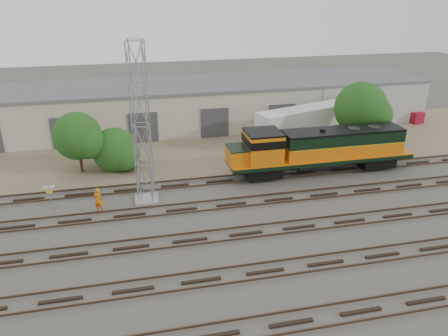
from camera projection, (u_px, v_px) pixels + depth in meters
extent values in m
plane|color=#47423A|center=(236.00, 214.00, 33.62)|extent=(140.00, 140.00, 0.00)
cube|color=#726047|center=(202.00, 147.00, 47.06)|extent=(80.00, 16.00, 0.02)
cube|color=black|center=(291.00, 323.00, 22.84)|extent=(80.00, 2.40, 0.14)
cube|color=#4C3828|center=(297.00, 331.00, 22.11)|extent=(80.00, 0.08, 0.14)
cube|color=#4C3828|center=(286.00, 311.00, 23.46)|extent=(80.00, 0.08, 0.14)
cube|color=black|center=(265.00, 272.00, 26.87)|extent=(80.00, 2.40, 0.14)
cube|color=#4C3828|center=(269.00, 277.00, 26.14)|extent=(80.00, 0.08, 0.14)
cube|color=#4C3828|center=(262.00, 263.00, 27.49)|extent=(80.00, 0.08, 0.14)
cube|color=black|center=(246.00, 234.00, 30.90)|extent=(80.00, 2.40, 0.14)
cube|color=#4C3828|center=(249.00, 238.00, 30.18)|extent=(80.00, 0.08, 0.14)
cube|color=#4C3828|center=(243.00, 227.00, 31.52)|extent=(80.00, 0.08, 0.14)
cube|color=black|center=(231.00, 204.00, 34.94)|extent=(80.00, 2.40, 0.14)
cube|color=#4C3828|center=(233.00, 207.00, 34.21)|extent=(80.00, 0.08, 0.14)
cube|color=#4C3828|center=(229.00, 199.00, 35.55)|extent=(80.00, 0.08, 0.14)
cube|color=black|center=(220.00, 181.00, 38.97)|extent=(80.00, 2.40, 0.14)
cube|color=#4C3828|center=(221.00, 183.00, 38.24)|extent=(80.00, 0.08, 0.14)
cube|color=#4C3828|center=(218.00, 176.00, 39.59)|extent=(80.00, 0.08, 0.14)
cube|color=#BEB39E|center=(190.00, 106.00, 53.24)|extent=(58.00, 10.00, 5.00)
cube|color=#59595B|center=(190.00, 84.00, 52.20)|extent=(58.40, 10.40, 0.30)
cube|color=#999993|center=(375.00, 106.00, 53.12)|extent=(14.00, 0.10, 5.00)
cube|color=#333335|center=(67.00, 133.00, 46.22)|extent=(3.20, 0.12, 3.40)
cube|color=#333335|center=(143.00, 128.00, 47.83)|extent=(3.20, 0.12, 3.40)
cube|color=#333335|center=(215.00, 123.00, 49.43)|extent=(3.20, 0.12, 3.40)
cube|color=#333335|center=(282.00, 119.00, 51.03)|extent=(3.20, 0.12, 3.40)
cube|color=#333335|center=(345.00, 114.00, 52.63)|extent=(3.20, 0.12, 3.40)
cube|color=black|center=(262.00, 170.00, 39.47)|extent=(3.26, 2.45, 1.02)
cube|color=black|center=(374.00, 160.00, 41.72)|extent=(3.26, 2.45, 1.02)
cube|color=black|center=(320.00, 158.00, 40.32)|extent=(17.33, 3.06, 0.36)
cylinder|color=black|center=(320.00, 164.00, 40.58)|extent=(4.28, 1.12, 1.12)
cube|color=#CC6009|center=(341.00, 148.00, 40.42)|extent=(11.22, 2.65, 1.22)
cube|color=black|center=(343.00, 137.00, 39.98)|extent=(11.22, 2.65, 1.02)
cube|color=black|center=(344.00, 130.00, 39.73)|extent=(11.22, 2.65, 0.20)
cube|color=#CC6009|center=(263.00, 147.00, 38.61)|extent=(3.06, 3.06, 2.65)
cube|color=black|center=(263.00, 132.00, 38.05)|extent=(3.06, 3.06, 0.16)
cube|color=#CC6009|center=(237.00, 156.00, 38.38)|extent=(1.63, 2.45, 1.43)
cube|color=gray|center=(147.00, 199.00, 35.74)|extent=(1.88, 1.88, 0.20)
cylinder|color=gray|center=(133.00, 123.00, 33.62)|extent=(0.09, 0.09, 12.52)
cylinder|color=gray|center=(148.00, 122.00, 33.85)|extent=(0.09, 0.09, 12.52)
cylinder|color=gray|center=(134.00, 128.00, 32.59)|extent=(0.09, 0.09, 12.52)
cylinder|color=gray|center=(149.00, 126.00, 32.82)|extent=(0.09, 0.09, 12.52)
cylinder|color=gray|center=(51.00, 198.00, 33.82)|extent=(0.07, 0.07, 2.16)
cube|color=white|center=(49.00, 187.00, 33.45)|extent=(0.88, 0.05, 0.22)
cube|color=yellow|center=(49.00, 191.00, 33.60)|extent=(0.44, 0.04, 0.34)
imported|color=orange|center=(98.00, 200.00, 33.69)|extent=(0.84, 0.71, 1.97)
cube|color=silver|center=(309.00, 119.00, 47.95)|extent=(12.80, 6.25, 2.62)
cube|color=black|center=(340.00, 130.00, 51.07)|extent=(2.96, 3.02, 0.97)
cube|color=black|center=(277.00, 146.00, 45.69)|extent=(0.15, 0.15, 1.26)
cube|color=black|center=(267.00, 140.00, 47.23)|extent=(0.15, 0.15, 1.26)
cube|color=#153D95|center=(336.00, 125.00, 52.00)|extent=(2.08, 2.04, 1.50)
cube|color=maroon|center=(416.00, 117.00, 54.90)|extent=(1.72, 1.64, 1.40)
cylinder|color=#382619|center=(81.00, 162.00, 40.69)|extent=(0.27, 0.27, 2.02)
sphere|color=#124114|center=(77.00, 136.00, 39.68)|extent=(4.40, 4.40, 4.40)
sphere|color=#124114|center=(88.00, 142.00, 39.44)|extent=(3.08, 3.08, 3.08)
cylinder|color=#382619|center=(116.00, 166.00, 41.79)|extent=(0.29, 0.29, 0.39)
sphere|color=#124114|center=(115.00, 150.00, 41.13)|extent=(4.24, 4.24, 4.24)
sphere|color=#124114|center=(124.00, 156.00, 40.89)|extent=(2.97, 2.97, 2.97)
cylinder|color=#382619|center=(357.00, 138.00, 45.86)|extent=(0.31, 0.31, 2.68)
sphere|color=#124114|center=(361.00, 108.00, 44.58)|extent=(5.36, 5.36, 5.36)
sphere|color=#124114|center=(374.00, 115.00, 44.29)|extent=(3.75, 3.75, 3.75)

